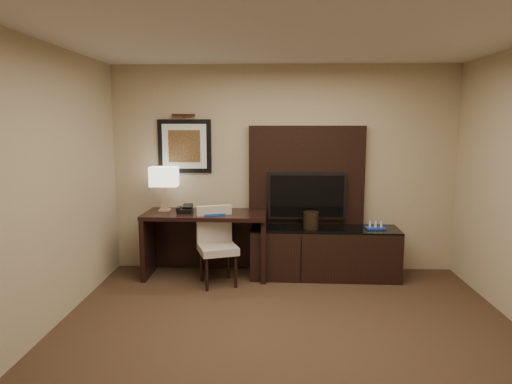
{
  "coord_description": "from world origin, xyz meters",
  "views": [
    {
      "loc": [
        -0.15,
        -3.5,
        1.96
      ],
      "look_at": [
        -0.34,
        1.8,
        1.15
      ],
      "focal_mm": 32.0,
      "sensor_mm": 36.0,
      "label": 1
    }
  ],
  "objects_px": {
    "desk_phone": "(185,209)",
    "minibar_tray": "(376,225)",
    "tv": "(307,196)",
    "table_lamp": "(164,189)",
    "desk_chair": "(218,248)",
    "ice_bucket": "(311,220)",
    "credenza": "(324,253)",
    "desk": "(206,244)"
  },
  "relations": [
    {
      "from": "desk_chair",
      "to": "credenza",
      "type": "bearing_deg",
      "value": -5.86
    },
    {
      "from": "credenza",
      "to": "ice_bucket",
      "type": "xyz_separation_m",
      "value": [
        -0.18,
        -0.03,
        0.43
      ]
    },
    {
      "from": "desk",
      "to": "credenza",
      "type": "distance_m",
      "value": 1.51
    },
    {
      "from": "credenza",
      "to": "table_lamp",
      "type": "relative_size",
      "value": 3.34
    },
    {
      "from": "desk",
      "to": "table_lamp",
      "type": "xyz_separation_m",
      "value": [
        -0.54,
        0.11,
        0.69
      ]
    },
    {
      "from": "credenza",
      "to": "desk_phone",
      "type": "distance_m",
      "value": 1.85
    },
    {
      "from": "desk_chair",
      "to": "table_lamp",
      "type": "distance_m",
      "value": 1.08
    },
    {
      "from": "table_lamp",
      "to": "ice_bucket",
      "type": "bearing_deg",
      "value": -4.23
    },
    {
      "from": "desk_phone",
      "to": "ice_bucket",
      "type": "height_order",
      "value": "desk_phone"
    },
    {
      "from": "credenza",
      "to": "minibar_tray",
      "type": "height_order",
      "value": "minibar_tray"
    },
    {
      "from": "tv",
      "to": "ice_bucket",
      "type": "distance_m",
      "value": 0.35
    },
    {
      "from": "credenza",
      "to": "table_lamp",
      "type": "height_order",
      "value": "table_lamp"
    },
    {
      "from": "desk_phone",
      "to": "minibar_tray",
      "type": "xyz_separation_m",
      "value": [
        2.4,
        0.0,
        -0.19
      ]
    },
    {
      "from": "table_lamp",
      "to": "ice_bucket",
      "type": "height_order",
      "value": "table_lamp"
    },
    {
      "from": "desk_phone",
      "to": "minibar_tray",
      "type": "bearing_deg",
      "value": 0.33
    },
    {
      "from": "ice_bucket",
      "to": "minibar_tray",
      "type": "xyz_separation_m",
      "value": [
        0.81,
        0.01,
        -0.07
      ]
    },
    {
      "from": "credenza",
      "to": "desk_chair",
      "type": "xyz_separation_m",
      "value": [
        -1.32,
        -0.33,
        0.14
      ]
    },
    {
      "from": "desk",
      "to": "ice_bucket",
      "type": "xyz_separation_m",
      "value": [
        1.33,
        -0.03,
        0.33
      ]
    },
    {
      "from": "table_lamp",
      "to": "minibar_tray",
      "type": "bearing_deg",
      "value": -2.76
    },
    {
      "from": "desk_chair",
      "to": "ice_bucket",
      "type": "relative_size",
      "value": 4.24
    },
    {
      "from": "table_lamp",
      "to": "desk_phone",
      "type": "relative_size",
      "value": 2.97
    },
    {
      "from": "desk",
      "to": "desk_phone",
      "type": "xyz_separation_m",
      "value": [
        -0.26,
        -0.02,
        0.46
      ]
    },
    {
      "from": "desk_chair",
      "to": "ice_bucket",
      "type": "xyz_separation_m",
      "value": [
        1.14,
        0.3,
        0.29
      ]
    },
    {
      "from": "table_lamp",
      "to": "minibar_tray",
      "type": "xyz_separation_m",
      "value": [
        2.69,
        -0.13,
        -0.42
      ]
    },
    {
      "from": "desk_phone",
      "to": "minibar_tray",
      "type": "relative_size",
      "value": 0.79
    },
    {
      "from": "desk_chair",
      "to": "minibar_tray",
      "type": "distance_m",
      "value": 1.99
    },
    {
      "from": "credenza",
      "to": "minibar_tray",
      "type": "xyz_separation_m",
      "value": [
        0.63,
        -0.02,
        0.36
      ]
    },
    {
      "from": "tv",
      "to": "desk_phone",
      "type": "relative_size",
      "value": 5.33
    },
    {
      "from": "desk",
      "to": "desk_chair",
      "type": "relative_size",
      "value": 1.7
    },
    {
      "from": "tv",
      "to": "minibar_tray",
      "type": "distance_m",
      "value": 0.94
    },
    {
      "from": "credenza",
      "to": "desk_phone",
      "type": "bearing_deg",
      "value": -177.97
    },
    {
      "from": "tv",
      "to": "ice_bucket",
      "type": "relative_size",
      "value": 4.65
    },
    {
      "from": "desk",
      "to": "credenza",
      "type": "xyz_separation_m",
      "value": [
        1.51,
        -0.0,
        -0.09
      ]
    },
    {
      "from": "desk",
      "to": "table_lamp",
      "type": "bearing_deg",
      "value": 169.82
    },
    {
      "from": "ice_bucket",
      "to": "desk_phone",
      "type": "bearing_deg",
      "value": 179.76
    },
    {
      "from": "desk_chair",
      "to": "desk_phone",
      "type": "xyz_separation_m",
      "value": [
        -0.45,
        0.31,
        0.42
      ]
    },
    {
      "from": "tv",
      "to": "ice_bucket",
      "type": "xyz_separation_m",
      "value": [
        0.04,
        -0.22,
        -0.27
      ]
    },
    {
      "from": "credenza",
      "to": "ice_bucket",
      "type": "bearing_deg",
      "value": -170.08
    },
    {
      "from": "desk_chair",
      "to": "minibar_tray",
      "type": "height_order",
      "value": "desk_chair"
    },
    {
      "from": "credenza",
      "to": "desk_chair",
      "type": "height_order",
      "value": "desk_chair"
    },
    {
      "from": "table_lamp",
      "to": "desk_chair",
      "type": "bearing_deg",
      "value": -30.73
    },
    {
      "from": "minibar_tray",
      "to": "desk_chair",
      "type": "bearing_deg",
      "value": -171.04
    }
  ]
}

